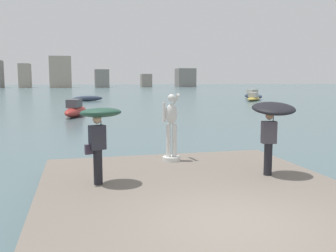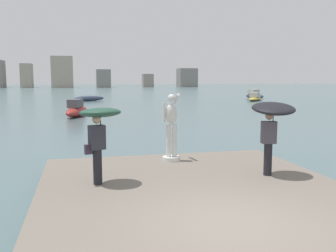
{
  "view_description": "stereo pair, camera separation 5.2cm",
  "coord_description": "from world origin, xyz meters",
  "px_view_note": "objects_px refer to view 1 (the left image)",
  "views": [
    {
      "loc": [
        -2.75,
        -6.14,
        2.99
      ],
      "look_at": [
        0.0,
        5.17,
        1.55
      ],
      "focal_mm": 40.2,
      "sensor_mm": 36.0,
      "label": 1
    },
    {
      "loc": [
        -2.7,
        -6.16,
        2.99
      ],
      "look_at": [
        0.0,
        5.17,
        1.55
      ],
      "focal_mm": 40.2,
      "sensor_mm": 36.0,
      "label": 2
    }
  ],
  "objects_px": {
    "onlooker_left": "(100,124)",
    "boat_leftward": "(87,98)",
    "onlooker_right": "(272,117)",
    "boat_mid": "(253,95)",
    "boat_rightward": "(75,110)",
    "statue_white_figure": "(171,130)",
    "boat_far": "(253,98)"
  },
  "relations": [
    {
      "from": "onlooker_left",
      "to": "boat_leftward",
      "type": "distance_m",
      "value": 44.47
    },
    {
      "from": "onlooker_left",
      "to": "onlooker_right",
      "type": "relative_size",
      "value": 0.94
    },
    {
      "from": "boat_mid",
      "to": "boat_leftward",
      "type": "distance_m",
      "value": 25.34
    },
    {
      "from": "boat_mid",
      "to": "boat_rightward",
      "type": "relative_size",
      "value": 0.85
    },
    {
      "from": "statue_white_figure",
      "to": "boat_leftward",
      "type": "bearing_deg",
      "value": 92.0
    },
    {
      "from": "boat_far",
      "to": "boat_rightward",
      "type": "height_order",
      "value": "boat_rightward"
    },
    {
      "from": "boat_mid",
      "to": "boat_rightward",
      "type": "distance_m",
      "value": 35.01
    },
    {
      "from": "onlooker_right",
      "to": "boat_mid",
      "type": "relative_size",
      "value": 0.44
    },
    {
      "from": "statue_white_figure",
      "to": "boat_mid",
      "type": "distance_m",
      "value": 48.73
    },
    {
      "from": "onlooker_right",
      "to": "statue_white_figure",
      "type": "bearing_deg",
      "value": 132.26
    },
    {
      "from": "boat_mid",
      "to": "boat_far",
      "type": "xyz_separation_m",
      "value": [
        -2.25,
        -4.7,
        -0.13
      ]
    },
    {
      "from": "statue_white_figure",
      "to": "boat_mid",
      "type": "xyz_separation_m",
      "value": [
        23.87,
        42.48,
        -0.84
      ]
    },
    {
      "from": "statue_white_figure",
      "to": "boat_leftward",
      "type": "xyz_separation_m",
      "value": [
        -1.48,
        42.22,
        -1.03
      ]
    },
    {
      "from": "boat_mid",
      "to": "statue_white_figure",
      "type": "bearing_deg",
      "value": -119.33
    },
    {
      "from": "boat_mid",
      "to": "onlooker_right",
      "type": "bearing_deg",
      "value": -115.77
    },
    {
      "from": "onlooker_right",
      "to": "boat_mid",
      "type": "bearing_deg",
      "value": 64.23
    },
    {
      "from": "statue_white_figure",
      "to": "onlooker_left",
      "type": "bearing_deg",
      "value": -137.13
    },
    {
      "from": "onlooker_left",
      "to": "boat_mid",
      "type": "height_order",
      "value": "onlooker_left"
    },
    {
      "from": "statue_white_figure",
      "to": "boat_mid",
      "type": "bearing_deg",
      "value": 60.67
    },
    {
      "from": "statue_white_figure",
      "to": "onlooker_left",
      "type": "height_order",
      "value": "statue_white_figure"
    },
    {
      "from": "boat_leftward",
      "to": "boat_rightward",
      "type": "distance_m",
      "value": 22.2
    },
    {
      "from": "boat_leftward",
      "to": "onlooker_left",
      "type": "bearing_deg",
      "value": -91.17
    },
    {
      "from": "onlooker_left",
      "to": "boat_mid",
      "type": "relative_size",
      "value": 0.42
    },
    {
      "from": "onlooker_left",
      "to": "boat_rightward",
      "type": "relative_size",
      "value": 0.35
    },
    {
      "from": "onlooker_right",
      "to": "boat_rightward",
      "type": "bearing_deg",
      "value": 103.11
    },
    {
      "from": "boat_rightward",
      "to": "onlooker_left",
      "type": "bearing_deg",
      "value": -88.29
    },
    {
      "from": "boat_mid",
      "to": "onlooker_left",
      "type": "bearing_deg",
      "value": -120.43
    },
    {
      "from": "onlooker_left",
      "to": "boat_leftward",
      "type": "bearing_deg",
      "value": 88.83
    },
    {
      "from": "statue_white_figure",
      "to": "boat_leftward",
      "type": "height_order",
      "value": "statue_white_figure"
    },
    {
      "from": "onlooker_right",
      "to": "boat_leftward",
      "type": "height_order",
      "value": "onlooker_right"
    },
    {
      "from": "onlooker_right",
      "to": "boat_leftward",
      "type": "relative_size",
      "value": 0.44
    },
    {
      "from": "boat_far",
      "to": "boat_rightward",
      "type": "xyz_separation_m",
      "value": [
        -24.66,
        -17.7,
        0.11
      ]
    }
  ]
}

